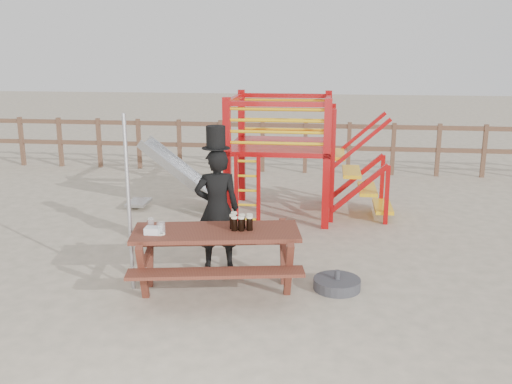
% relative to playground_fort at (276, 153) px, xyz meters
% --- Properties ---
extents(ground, '(60.00, 60.00, 0.00)m').
position_rel_playground_fort_xyz_m(ground, '(-0.12, -3.58, -1.07)').
color(ground, '#C3B198').
rests_on(ground, ground).
extents(back_fence, '(15.09, 0.09, 1.20)m').
position_rel_playground_fort_xyz_m(back_fence, '(-0.12, 3.42, -0.34)').
color(back_fence, brown).
rests_on(back_fence, ground).
extents(playground_fort, '(4.71, 1.84, 2.10)m').
position_rel_playground_fort_xyz_m(playground_fort, '(0.00, 0.00, 0.00)').
color(playground_fort, '#A90B0C').
rests_on(playground_fort, ground).
extents(picnic_table, '(2.17, 1.68, 0.76)m').
position_rel_playground_fort_xyz_m(picnic_table, '(-0.40, -3.40, -0.59)').
color(picnic_table, brown).
rests_on(picnic_table, ground).
extents(man_with_hat, '(0.66, 0.51, 1.90)m').
position_rel_playground_fort_xyz_m(man_with_hat, '(-0.54, -2.64, -0.22)').
color(man_with_hat, black).
rests_on(man_with_hat, ground).
extents(metal_pole, '(0.05, 0.05, 2.14)m').
position_rel_playground_fort_xyz_m(metal_pole, '(-1.43, -3.48, -0.00)').
color(metal_pole, '#B2B2B7').
rests_on(metal_pole, ground).
extents(parasol_base, '(0.57, 0.57, 0.24)m').
position_rel_playground_fort_xyz_m(parasol_base, '(1.04, -3.19, -1.00)').
color(parasol_base, '#37373C').
rests_on(parasol_base, ground).
extents(paper_bag, '(0.18, 0.14, 0.08)m').
position_rel_playground_fort_xyz_m(paper_bag, '(-1.10, -3.62, -0.27)').
color(paper_bag, white).
rests_on(paper_bag, picnic_table).
extents(stout_pints, '(0.28, 0.26, 0.17)m').
position_rel_playground_fort_xyz_m(stout_pints, '(-0.12, -3.30, -0.22)').
color(stout_pints, black).
rests_on(stout_pints, picnic_table).
extents(empty_glasses, '(0.25, 0.23, 0.15)m').
position_rel_playground_fort_xyz_m(empty_glasses, '(-1.05, -3.59, -0.24)').
color(empty_glasses, silver).
rests_on(empty_glasses, picnic_table).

